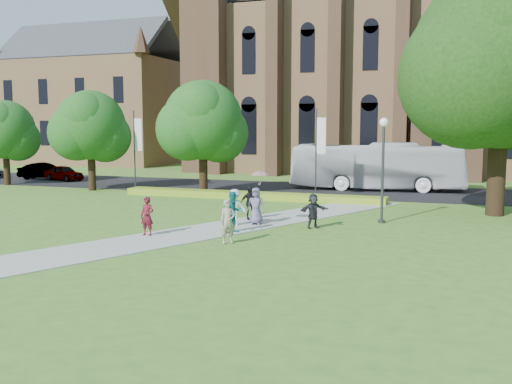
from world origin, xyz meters
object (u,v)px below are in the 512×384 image
at_px(streetlamp, 383,157).
at_px(pedestrian_0, 147,216).
at_px(car_0, 64,173).
at_px(car_1, 44,171).
at_px(large_tree, 502,59).
at_px(tour_coach, 376,166).

relative_size(streetlamp, pedestrian_0, 3.06).
distance_m(car_0, car_1, 2.51).
bearing_deg(car_0, car_1, 93.19).
xyz_separation_m(large_tree, car_0, (-35.06, 8.70, -7.67)).
bearing_deg(large_tree, car_1, 166.31).
bearing_deg(car_1, pedestrian_0, -151.00).
relative_size(streetlamp, car_1, 1.17).
bearing_deg(pedestrian_0, large_tree, 38.98).
xyz_separation_m(car_1, pedestrian_0, (22.74, -20.65, 0.14)).
xyz_separation_m(streetlamp, car_1, (-32.03, 13.64, -2.54)).
height_order(streetlamp, pedestrian_0, streetlamp).
relative_size(car_1, pedestrian_0, 2.62).
height_order(large_tree, pedestrian_0, large_tree).
xyz_separation_m(tour_coach, car_1, (-29.75, -1.20, -1.05)).
height_order(streetlamp, large_tree, large_tree).
height_order(tour_coach, pedestrian_0, tour_coach).
distance_m(car_1, pedestrian_0, 30.72).
distance_m(tour_coach, car_1, 29.79).
xyz_separation_m(large_tree, car_1, (-37.53, 9.14, -7.60)).
relative_size(large_tree, car_1, 2.94).
bearing_deg(large_tree, streetlamp, -140.71).
distance_m(streetlamp, car_1, 34.90).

